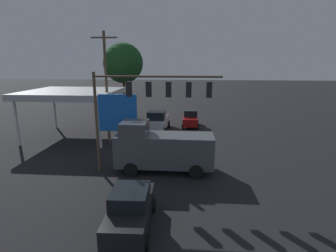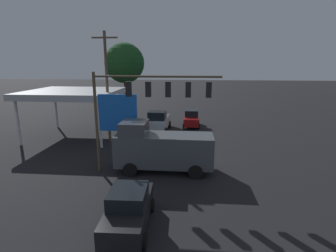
% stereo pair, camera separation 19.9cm
% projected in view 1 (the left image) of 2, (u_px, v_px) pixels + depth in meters
% --- Properties ---
extents(ground_plane, '(200.00, 200.00, 0.00)m').
position_uv_depth(ground_plane, '(166.00, 168.00, 19.33)').
color(ground_plane, black).
extents(traffic_signal_assembly, '(8.46, 0.43, 6.98)m').
position_uv_depth(traffic_signal_assembly, '(148.00, 96.00, 17.22)').
color(traffic_signal_assembly, brown).
rests_on(traffic_signal_assembly, ground).
extents(utility_pole, '(2.40, 0.26, 10.36)m').
position_uv_depth(utility_pole, '(106.00, 85.00, 24.73)').
color(utility_pole, brown).
rests_on(utility_pole, ground).
extents(gas_station_canopy, '(8.99, 8.23, 4.82)m').
position_uv_depth(gas_station_canopy, '(72.00, 94.00, 26.54)').
color(gas_station_canopy, '#B2B7BC').
rests_on(gas_station_canopy, ground).
extents(price_sign, '(3.00, 0.27, 5.19)m').
position_uv_depth(price_sign, '(118.00, 115.00, 20.35)').
color(price_sign, silver).
rests_on(price_sign, ground).
extents(sedan_far, '(2.18, 4.46, 1.93)m').
position_uv_depth(sedan_far, '(131.00, 209.00, 12.16)').
color(sedan_far, black).
rests_on(sedan_far, ground).
extents(hatchback_crossing, '(1.99, 3.82, 1.97)m').
position_uv_depth(hatchback_crossing, '(190.00, 119.00, 31.69)').
color(hatchback_crossing, maroon).
rests_on(hatchback_crossing, ground).
extents(delivery_truck, '(6.81, 2.58, 3.58)m').
position_uv_depth(delivery_truck, '(162.00, 148.00, 18.41)').
color(delivery_truck, '#474C51').
rests_on(delivery_truck, ground).
extents(pickup_parked, '(2.47, 5.30, 2.40)m').
position_uv_depth(pickup_parked, '(158.00, 122.00, 29.34)').
color(pickup_parked, silver).
rests_on(pickup_parked, ground).
extents(street_tree, '(5.49, 5.49, 10.23)m').
position_uv_depth(street_tree, '(123.00, 63.00, 36.10)').
color(street_tree, '#4C331E').
rests_on(street_tree, ground).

